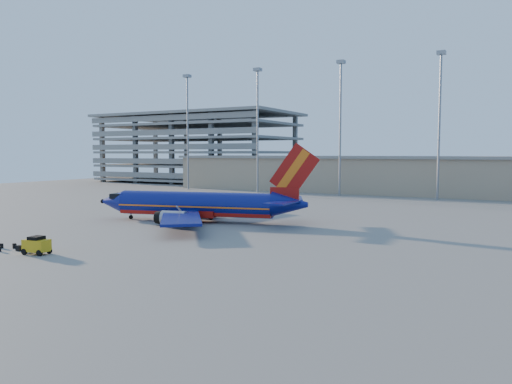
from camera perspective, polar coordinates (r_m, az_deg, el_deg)
ground at (r=64.48m, az=0.13°, el=-3.70°), size 220.00×220.00×0.00m
terminal_building at (r=115.96m, az=18.53°, el=1.84°), size 122.00×16.00×8.50m
parking_garage at (r=159.68m, az=-6.70°, el=5.35°), size 62.00×32.00×21.40m
light_mast_row at (r=105.51m, az=14.82°, el=8.88°), size 101.60×1.60×28.65m
aircraft_main at (r=66.82m, az=-6.33°, el=-1.51°), size 30.44×28.94×10.47m
baggage_tug at (r=49.55m, az=-23.79°, el=-5.55°), size 2.47×1.71×1.65m
luggage_pile at (r=52.83m, az=-25.78°, el=-5.72°), size 3.51×2.96×0.54m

